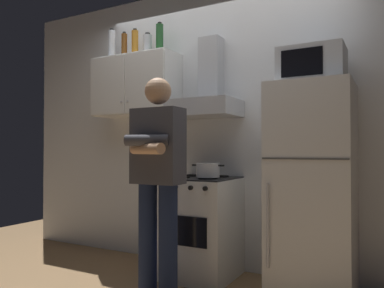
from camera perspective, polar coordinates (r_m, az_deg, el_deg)
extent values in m
plane|color=olive|center=(3.24, 0.00, -20.75)|extent=(7.00, 7.00, 0.00)
cube|color=white|center=(3.60, 4.54, 3.03)|extent=(4.80, 0.10, 2.70)
cube|color=white|center=(3.89, -8.49, 8.67)|extent=(0.90, 0.34, 0.60)
cube|color=white|center=(3.89, -12.74, 8.68)|extent=(0.43, 0.01, 0.58)
cube|color=white|center=(3.62, -7.29, 9.40)|extent=(0.43, 0.01, 0.58)
sphere|color=#B2B2B7|center=(3.74, -10.72, 6.28)|extent=(0.02, 0.02, 0.02)
sphere|color=#B2B2B7|center=(3.69, -9.76, 6.38)|extent=(0.02, 0.02, 0.02)
cube|color=white|center=(3.37, 1.30, -12.51)|extent=(0.60, 0.60, 0.85)
cube|color=black|center=(3.31, 1.30, -5.17)|extent=(0.59, 0.59, 0.01)
cube|color=black|center=(3.10, -1.32, -13.04)|extent=(0.42, 0.01, 0.24)
cylinder|color=black|center=(3.26, -1.70, -5.02)|extent=(0.16, 0.16, 0.01)
cylinder|color=black|center=(3.14, 2.42, -5.17)|extent=(0.16, 0.16, 0.01)
cylinder|color=black|center=(3.47, 0.29, -4.78)|extent=(0.16, 0.16, 0.01)
cylinder|color=black|center=(3.36, 4.22, -4.90)|extent=(0.16, 0.16, 0.01)
cylinder|color=black|center=(3.14, -4.58, -6.41)|extent=(0.04, 0.02, 0.04)
cylinder|color=black|center=(3.07, -2.53, -6.54)|extent=(0.04, 0.02, 0.04)
cylinder|color=black|center=(3.00, -0.23, -6.67)|extent=(0.04, 0.02, 0.04)
cylinder|color=black|center=(2.95, 2.01, -6.78)|extent=(0.04, 0.02, 0.04)
cube|color=#B7BABF|center=(3.39, 1.91, 5.40)|extent=(0.60, 0.44, 0.15)
cube|color=#B7BABF|center=(3.58, 2.93, 11.16)|extent=(0.20, 0.16, 0.60)
cube|color=silver|center=(3.00, 17.77, -6.62)|extent=(0.60, 0.60, 1.60)
cube|color=#4C4C4C|center=(2.69, 16.56, -2.16)|extent=(0.59, 0.01, 0.01)
cylinder|color=silver|center=(2.79, 11.42, -12.05)|extent=(0.02, 0.02, 0.60)
cube|color=#B7BABF|center=(3.08, 17.74, 11.12)|extent=(0.48, 0.36, 0.28)
cube|color=black|center=(2.91, 16.27, 11.82)|extent=(0.30, 0.01, 0.20)
cylinder|color=#192342|center=(2.93, -6.73, -14.23)|extent=(0.14, 0.14, 0.85)
cylinder|color=#192342|center=(2.84, -3.66, -14.69)|extent=(0.14, 0.14, 0.85)
cube|color=#3F3F47|center=(2.81, -5.20, -0.31)|extent=(0.38, 0.20, 0.56)
cylinder|color=#3F3F47|center=(2.69, -6.84, 0.57)|extent=(0.33, 0.17, 0.08)
cylinder|color=tan|center=(2.69, -6.85, -0.71)|extent=(0.33, 0.17, 0.08)
sphere|color=tan|center=(2.84, -5.18, 7.99)|extent=(0.20, 0.20, 0.20)
cylinder|color=#B7BABF|center=(3.14, 2.42, -4.00)|extent=(0.20, 0.20, 0.12)
cylinder|color=black|center=(3.19, 0.43, -3.21)|extent=(0.05, 0.01, 0.01)
cylinder|color=black|center=(3.08, 4.48, -3.28)|extent=(0.05, 0.01, 0.01)
cylinder|color=#19471E|center=(3.85, -4.94, 15.58)|extent=(0.07, 0.07, 0.29)
cylinder|color=black|center=(3.90, -4.93, 17.77)|extent=(0.04, 0.04, 0.02)
cylinder|color=silver|center=(4.17, -12.08, 14.43)|extent=(0.07, 0.07, 0.31)
cylinder|color=black|center=(4.22, -12.07, 16.58)|extent=(0.04, 0.04, 0.02)
cylinder|color=brown|center=(4.05, -10.24, 14.43)|extent=(0.06, 0.06, 0.25)
cylinder|color=black|center=(4.09, -10.24, 16.24)|extent=(0.03, 0.03, 0.02)
cylinder|color=#B7721E|center=(3.99, -8.65, 14.81)|extent=(0.07, 0.07, 0.26)
cylinder|color=black|center=(4.03, -8.65, 16.76)|extent=(0.04, 0.04, 0.02)
cylinder|color=#B2B5BA|center=(3.90, -6.76, 14.68)|extent=(0.09, 0.09, 0.20)
cylinder|color=black|center=(3.94, -6.75, 16.24)|extent=(0.05, 0.05, 0.02)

